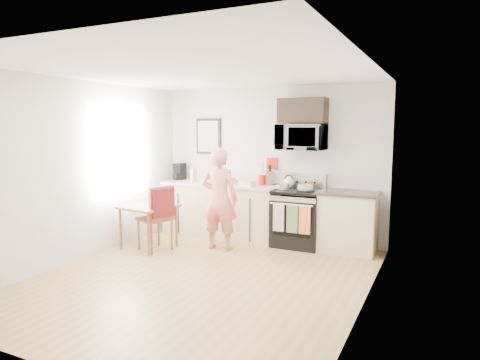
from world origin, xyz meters
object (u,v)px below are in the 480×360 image
at_px(dining_table, 148,210).
at_px(microwave, 301,137).
at_px(person, 219,199).
at_px(chair, 160,210).
at_px(cake, 305,188).
at_px(range, 298,219).

bearing_deg(dining_table, microwave, 31.50).
bearing_deg(microwave, person, -141.94).
distance_m(chair, cake, 2.29).
relative_size(range, chair, 1.13).
bearing_deg(dining_table, chair, -15.93).
xyz_separation_m(microwave, dining_table, (-2.09, -1.28, -1.14)).
height_order(range, chair, range).
relative_size(microwave, cake, 2.68).
relative_size(range, dining_table, 1.56).
bearing_deg(range, microwave, 90.06).
distance_m(range, dining_table, 2.40).
distance_m(microwave, cake, 0.82).
distance_m(range, person, 1.33).
xyz_separation_m(microwave, cake, (0.13, -0.17, -0.79)).
bearing_deg(range, dining_table, -150.64).
relative_size(microwave, chair, 0.74).
bearing_deg(cake, microwave, 128.32).
bearing_deg(dining_table, cake, 26.58).
xyz_separation_m(person, dining_table, (-1.03, -0.45, -0.19)).
relative_size(person, cake, 5.70).
height_order(person, chair, person).
xyz_separation_m(dining_table, cake, (2.22, 1.11, 0.35)).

